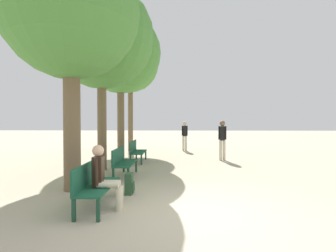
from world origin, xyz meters
TOP-DOWN VIEW (x-y plane):
  - ground_plane at (0.00, 0.00)m, footprint 80.00×80.00m
  - bench_row_0 at (-1.92, 0.34)m, footprint 0.51×1.58m
  - bench_row_1 at (-1.92, 3.20)m, footprint 0.51×1.58m
  - bench_row_2 at (-1.92, 6.06)m, footprint 0.51×1.58m
  - tree_row_0 at (-2.86, 1.61)m, footprint 3.40×3.40m
  - tree_row_1 at (-2.86, 4.28)m, footprint 3.65×3.65m
  - tree_row_2 at (-2.86, 7.46)m, footprint 3.79×3.79m
  - tree_row_3 at (-2.86, 10.13)m, footprint 3.21×3.21m
  - person_seated at (-1.68, 0.23)m, footprint 0.59×0.34m
  - backpack at (-1.38, 1.31)m, footprint 0.20×0.29m
  - pedestrian_near at (1.77, 6.64)m, footprint 0.35×0.27m
  - pedestrian_mid at (0.25, 10.12)m, footprint 0.34×0.25m

SIDE VIEW (x-z plane):
  - ground_plane at x=0.00m, z-range 0.00..0.00m
  - backpack at x=-1.38m, z-range -0.01..0.49m
  - bench_row_0 at x=-1.92m, z-range 0.06..0.95m
  - bench_row_1 at x=-1.92m, z-range 0.06..0.95m
  - bench_row_2 at x=-1.92m, z-range 0.06..0.95m
  - person_seated at x=-1.68m, z-range 0.04..1.31m
  - pedestrian_mid at x=0.25m, z-range 0.12..1.80m
  - pedestrian_near at x=1.77m, z-range 0.13..1.86m
  - tree_row_0 at x=-2.86m, z-range 1.34..7.51m
  - tree_row_1 at x=-2.86m, z-range 1.41..7.91m
  - tree_row_2 at x=-2.86m, z-range 1.49..8.30m
  - tree_row_3 at x=-2.86m, z-range 1.65..8.24m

